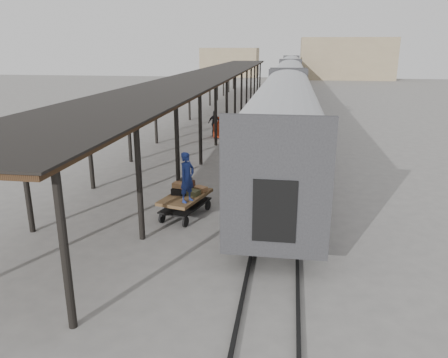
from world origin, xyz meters
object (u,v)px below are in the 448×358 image
object	(u,v)px
luggage_tug	(224,128)
pedestrian	(215,123)
porter	(187,177)
baggage_cart	(185,200)

from	to	relation	value
luggage_tug	pedestrian	world-z (taller)	pedestrian
porter	pedestrian	distance (m)	16.57
pedestrian	porter	bearing A→B (deg)	114.58
baggage_cart	luggage_tug	size ratio (longest dim) A/B	1.50
porter	pedestrian	xyz separation A→B (m)	(-1.82, 16.45, -0.84)
baggage_cart	pedestrian	xyz separation A→B (m)	(-1.57, 15.80, 0.30)
pedestrian	luggage_tug	bearing A→B (deg)	174.04
pedestrian	baggage_cart	bearing A→B (deg)	113.94
baggage_cart	luggage_tug	distance (m)	15.52
luggage_tug	porter	xyz separation A→B (m)	(1.14, -16.15, 1.13)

